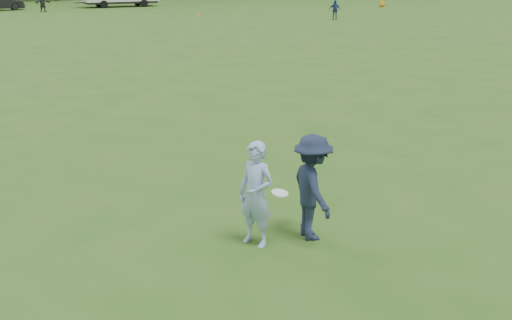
# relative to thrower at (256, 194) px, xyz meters

# --- Properties ---
(ground) EXTENTS (200.00, 200.00, 0.00)m
(ground) POSITION_rel_thrower_xyz_m (1.34, 0.59, -0.86)
(ground) COLOR #285217
(ground) RESTS_ON ground
(thrower) EXTENTS (0.65, 0.74, 1.72)m
(thrower) POSITION_rel_thrower_xyz_m (0.00, 0.00, 0.00)
(thrower) COLOR #8AA8D5
(thrower) RESTS_ON ground
(defender) EXTENTS (0.84, 1.24, 1.76)m
(defender) POSITION_rel_thrower_xyz_m (0.93, -0.19, 0.02)
(defender) COLOR #1A2439
(defender) RESTS_ON ground
(player_far_b) EXTENTS (0.97, 0.89, 1.59)m
(player_far_b) POSITION_rel_thrower_xyz_m (25.40, 34.93, -0.07)
(player_far_b) COLOR navy
(player_far_b) RESTS_ON ground
(player_far_d) EXTENTS (1.65, 0.80, 1.71)m
(player_far_d) POSITION_rel_thrower_xyz_m (4.99, 55.25, -0.01)
(player_far_d) COLOR #282828
(player_far_d) RESTS_ON ground
(car_f) EXTENTS (4.63, 1.97, 1.49)m
(car_f) POSITION_rel_thrower_xyz_m (1.48, 59.45, -0.12)
(car_f) COLOR black
(car_f) RESTS_ON ground
(field_cone) EXTENTS (0.28, 0.28, 0.30)m
(field_cone) POSITION_rel_thrower_xyz_m (16.69, 43.88, -0.71)
(field_cone) COLOR #EF5B0C
(field_cone) RESTS_ON ground
(disc_in_play) EXTENTS (0.29, 0.29, 0.08)m
(disc_in_play) POSITION_rel_thrower_xyz_m (0.28, -0.26, 0.06)
(disc_in_play) COLOR white
(disc_in_play) RESTS_ON ground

